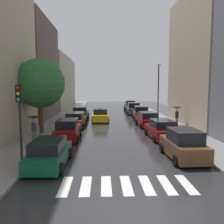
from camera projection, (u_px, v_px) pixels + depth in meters
The scene contains 23 objects.
ground_plane at pixel (110, 119), 32.41m from camera, with size 28.00×72.00×0.04m, color #28282B.
sidewalk_left at pixel (62, 119), 32.14m from camera, with size 3.00×72.00×0.15m, color gray.
sidewalk_right at pixel (158, 118), 32.66m from camera, with size 3.00×72.00×0.15m, color gray.
crosswalk_stripes at pixel (126, 185), 10.72m from camera, with size 5.85×2.20×0.01m.
building_left_mid at pixel (27, 70), 31.97m from camera, with size 6.00×12.57×13.03m, color #564C47.
building_left_far at pixel (55, 82), 50.29m from camera, with size 6.00×21.75×10.31m, color #9E9384.
building_right_mid at pixel (211, 60), 26.68m from camera, with size 6.00×12.69×14.62m, color #B2A38C.
parked_car_left_nearest at pixel (49, 153), 13.19m from camera, with size 2.09×4.43×1.53m.
parked_car_left_second at pixel (68, 130), 19.75m from camera, with size 2.02×4.31×1.70m.
parked_car_left_third at pixel (76, 120), 25.91m from camera, with size 2.26×4.75×1.59m.
parked_car_left_fourth at pixel (80, 113), 31.80m from camera, with size 2.14×4.68×1.71m.
parked_car_right_nearest at pixel (183, 145), 14.52m from camera, with size 2.14×4.16×1.83m.
parked_car_right_second at pixel (162, 130), 20.15m from camera, with size 2.29×4.53×1.60m.
parked_car_right_third at pixel (148, 120), 26.08m from camera, with size 2.29×4.11×1.60m.
parked_car_right_fourth at pixel (141, 113), 31.62m from camera, with size 2.20×4.40×1.78m.
parked_car_right_fifth at pixel (133, 109), 37.54m from camera, with size 2.24×4.24×1.82m.
parked_car_right_sixth at pixel (130, 106), 43.35m from camera, with size 2.17×4.58×1.82m.
taxi_midroad at pixel (100, 115), 30.00m from camera, with size 2.15×4.57×1.81m.
pedestrian_foreground at pixel (177, 111), 26.12m from camera, with size 1.17×1.17×1.99m.
pedestrian_near_tree at pixel (34, 123), 18.76m from camera, with size 1.06×1.06×1.88m.
street_tree_left at pixel (40, 83), 21.65m from camera, with size 4.45×4.45×6.72m.
traffic_light_left_corner at pixel (20, 107), 12.77m from camera, with size 0.30×0.42×4.30m.
lamp_post_right at pixel (158, 88), 28.40m from camera, with size 0.60×0.28×6.85m.
Camera 1 is at (-1.05, -8.11, 4.40)m, focal length 38.67 mm.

